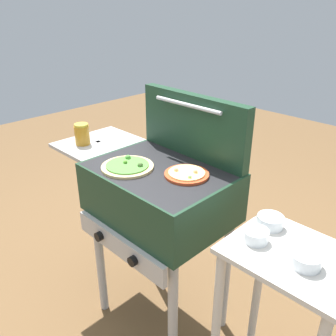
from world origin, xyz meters
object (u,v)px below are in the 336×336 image
Objects in this scene: pizza_veggie at (128,166)px; topping_bowl_far at (256,236)px; pizza_cheese at (187,174)px; grill at (158,196)px; topping_bowl_middle at (306,260)px; sauce_jar at (82,134)px; topping_bowl_near at (270,222)px; prep_table at (284,304)px.

topping_bowl_far is (0.64, 0.06, -0.09)m from pizza_veggie.
pizza_cheese is 0.27m from pizza_veggie.
pizza_veggie reaches higher than grill.
grill is at bearing 176.90° from topping_bowl_far.
topping_bowl_middle is (0.19, 0.00, 0.00)m from topping_bowl_far.
topping_bowl_near is (1.02, 0.16, -0.13)m from sauce_jar.
grill is 0.55m from topping_bowl_far.
prep_table is 0.26m from topping_bowl_middle.
grill is 4.07× the size of pizza_veggie.
grill is 0.73m from topping_bowl_middle.
prep_table is 7.99× the size of topping_bowl_near.
topping_bowl_near is at bearing 149.66° from topping_bowl_middle.
topping_bowl_middle is at bearing 4.50° from pizza_veggie.
topping_bowl_far is at bearing -84.60° from topping_bowl_near.
sauce_jar reaches higher than topping_bowl_near.
pizza_veggie is at bearing -172.75° from prep_table.
pizza_cheese is 0.65m from sauce_jar.
pizza_cheese is 0.63m from prep_table.
sauce_jar is 1.23m from prep_table.
topping_bowl_far is (1.03, 0.04, -0.13)m from sauce_jar.
pizza_veggie is (-0.24, -0.13, 0.00)m from pizza_cheese.
pizza_cheese is at bearing 176.60° from prep_table.
grill is at bearing 44.52° from pizza_veggie.
topping_bowl_middle is at bearing -6.30° from pizza_cheese.
topping_bowl_middle is at bearing -2.25° from grill.
topping_bowl_near is (0.53, 0.09, 0.07)m from grill.
prep_table is at bearing 3.80° from sauce_jar.
grill is 8.70× the size of sauce_jar.
prep_table is at bearing 7.25° from pizza_veggie.
topping_bowl_near is at bearing 95.40° from topping_bowl_far.
grill is 9.58× the size of topping_bowl_near.
topping_bowl_far is (0.40, -0.07, -0.09)m from pizza_cheese.
grill is at bearing -166.25° from pizza_cheese.
sauce_jar is 1.21× the size of topping_bowl_far.
pizza_veggie is 0.66m from topping_bowl_near.
topping_bowl_far and topping_bowl_middle have the same top height.
pizza_veggie is at bearing -2.96° from sauce_jar.
grill is at bearing -179.63° from prep_table.
pizza_cheese is at bearing 9.70° from sauce_jar.
pizza_veggie is 0.83m from topping_bowl_middle.
pizza_cheese is 0.41m from topping_bowl_far.
pizza_veggie is 2.35× the size of topping_bowl_middle.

